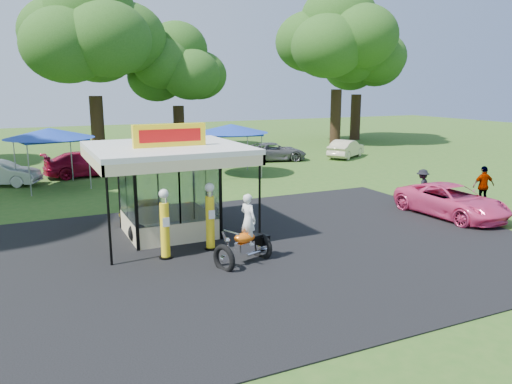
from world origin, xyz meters
The scene contains 22 objects.
ground centered at (0.00, 0.00, 0.00)m, with size 120.00×120.00×0.00m, color #2D581B.
asphalt_apron centered at (0.00, 2.00, 0.02)m, with size 20.00×14.00×0.04m, color black.
gas_station_kiosk centered at (-2.00, 4.99, 1.78)m, with size 5.40×5.40×4.18m.
gas_pump_left centered at (-2.85, 2.36, 1.11)m, with size 0.43×0.43×2.33m.
gas_pump_right centered at (-1.22, 2.61, 1.12)m, with size 0.44×0.44×2.34m.
motorcycle centered at (-0.63, 0.94, 0.90)m, with size 2.04×1.48×2.31m.
spare_tires centered at (-3.31, 4.42, 0.35)m, with size 0.88×0.82×0.72m.
a_frame_sign centered at (9.43, 1.50, 0.45)m, with size 0.53×0.54×0.89m.
kiosk_car centered at (-2.00, 7.20, 0.48)m, with size 1.13×2.82×0.96m, color yellow.
pink_sedan centered at (9.58, 2.40, 0.69)m, with size 2.29×4.97×1.38m, color #EE407C.
spectator_east_a centered at (10.23, 4.83, 0.82)m, with size 1.06×0.61×1.64m, color black.
spectator_east_b centered at (12.58, 3.36, 0.92)m, with size 1.08×0.45×1.84m, color gray.
bg_car_b centered at (-3.16, 19.22, 0.76)m, with size 2.13×5.23×1.52m, color #A30C2A.
bg_car_c centered at (4.04, 19.95, 0.84)m, with size 1.98×4.93×1.68m, color #AFB0B4.
bg_car_d centered at (10.11, 19.97, 0.67)m, with size 2.23×4.83×1.34m, color #545356.
bg_car_e centered at (15.90, 19.01, 0.70)m, with size 1.48×4.24×1.40m, color beige.
tent_west centered at (-5.37, 16.24, 2.96)m, with size 4.68×4.68×3.27m.
tent_east centered at (4.96, 15.70, 2.88)m, with size 4.55×4.55×3.18m.
oak_far_c centered at (-1.38, 27.24, 8.44)m, with size 11.29×11.29×13.30m.
oak_far_d centered at (5.63, 29.17, 6.68)m, with size 8.80×8.80×10.48m.
oak_far_e centered at (20.61, 27.51, 9.06)m, with size 11.93×11.93×14.20m.
oak_far_f centered at (24.45, 29.57, 7.99)m, with size 10.32×10.32×12.44m.
Camera 1 is at (-6.74, -12.74, 5.52)m, focal length 35.00 mm.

